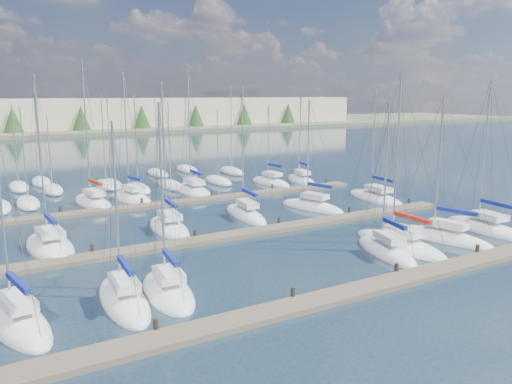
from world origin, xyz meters
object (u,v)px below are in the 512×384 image
sailboat_k (246,214)px  sailboat_c (168,291)px  sailboat_g (484,228)px  sailboat_d (386,251)px  sailboat_a (16,320)px  sailboat_h (50,246)px  sailboat_b (124,300)px  sailboat_m (375,198)px  sailboat_o (132,198)px  sailboat_f (442,237)px  sailboat_j (169,228)px  sailboat_l (312,207)px  sailboat_r (301,180)px  sailboat_e (399,244)px  sailboat_p (193,191)px  sailboat_q (271,182)px  sailboat_n (93,202)px

sailboat_k → sailboat_c: (-12.99, -14.20, -0.01)m
sailboat_g → sailboat_d: 12.00m
sailboat_a → sailboat_h: bearing=64.1°
sailboat_b → sailboat_c: (2.56, -0.09, 0.01)m
sailboat_m → sailboat_g: (-0.60, -13.95, 0.01)m
sailboat_d → sailboat_o: sailboat_o is taller
sailboat_h → sailboat_a: bearing=-108.8°
sailboat_f → sailboat_b: 25.54m
sailboat_j → sailboat_f: (17.99, -13.78, -0.00)m
sailboat_l → sailboat_o: size_ratio=0.81×
sailboat_r → sailboat_e: bearing=-99.9°
sailboat_m → sailboat_e: size_ratio=0.91×
sailboat_k → sailboat_p: size_ratio=0.86×
sailboat_l → sailboat_r: sailboat_r is taller
sailboat_o → sailboat_d: bearing=-77.7°
sailboat_a → sailboat_q: bearing=29.6°
sailboat_a → sailboat_h: sailboat_h is taller
sailboat_m → sailboat_r: sailboat_m is taller
sailboat_j → sailboat_g: 27.14m
sailboat_l → sailboat_o: sailboat_o is taller
sailboat_d → sailboat_c: sailboat_d is taller
sailboat_k → sailboat_l: size_ratio=1.10×
sailboat_d → sailboat_a: bearing=-168.4°
sailboat_e → sailboat_l: 13.93m
sailboat_n → sailboat_b: size_ratio=1.45×
sailboat_j → sailboat_b: sailboat_j is taller
sailboat_n → sailboat_f: 34.70m
sailboat_l → sailboat_f: (2.50, -14.17, 0.00)m
sailboat_e → sailboat_d: size_ratio=1.14×
sailboat_l → sailboat_q: bearing=58.6°
sailboat_a → sailboat_b: size_ratio=1.09×
sailboat_l → sailboat_g: bearing=-76.8°
sailboat_p → sailboat_e: bearing=-76.8°
sailboat_m → sailboat_g: 13.97m
sailboat_n → sailboat_d: 31.49m
sailboat_e → sailboat_d: (-2.15, -0.80, 0.01)m
sailboat_f → sailboat_h: sailboat_h is taller
sailboat_j → sailboat_e: (13.61, -13.42, -0.00)m
sailboat_d → sailboat_g: bearing=16.9°
sailboat_d → sailboat_c: bearing=-168.7°
sailboat_n → sailboat_p: (11.73, 0.81, -0.01)m
sailboat_d → sailboat_o: 30.09m
sailboat_q → sailboat_l: (-3.81, -14.21, 0.00)m
sailboat_m → sailboat_p: 21.10m
sailboat_b → sailboat_p: 31.86m
sailboat_m → sailboat_q: sailboat_m is taller
sailboat_f → sailboat_l: bearing=86.2°
sailboat_j → sailboat_p: sailboat_p is taller
sailboat_r → sailboat_q: bearing=179.2°
sailboat_k → sailboat_b: bearing=-131.3°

